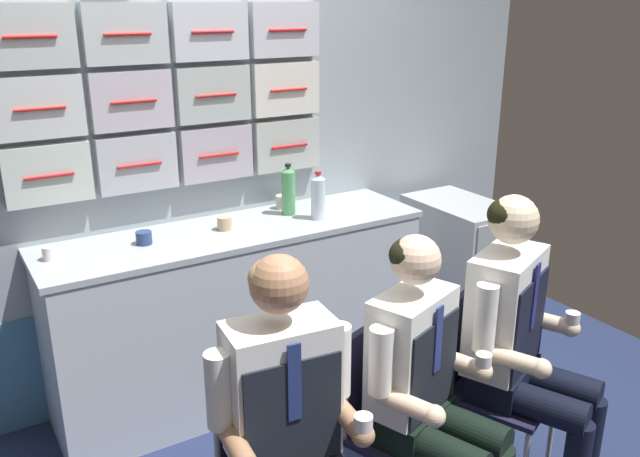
{
  "coord_description": "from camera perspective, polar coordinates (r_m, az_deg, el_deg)",
  "views": [
    {
      "loc": [
        -1.22,
        -1.79,
        2.0
      ],
      "look_at": [
        0.08,
        0.34,
        1.14
      ],
      "focal_mm": 37.26,
      "sensor_mm": 36.0,
      "label": 1
    }
  ],
  "objects": [
    {
      "name": "folding_chair_left",
      "position": [
        2.43,
        -3.93,
        -18.27
      ],
      "size": [
        0.44,
        0.44,
        0.86
      ],
      "color": "#A8AAAF",
      "rests_on": "ground"
    },
    {
      "name": "crew_member_right",
      "position": [
        2.81,
        17.0,
        -8.92
      ],
      "size": [
        0.57,
        0.7,
        1.3
      ],
      "color": "black",
      "rests_on": "ground"
    },
    {
      "name": "folding_chair_right",
      "position": [
        2.94,
        13.64,
        -11.5
      ],
      "size": [
        0.53,
        0.53,
        0.86
      ],
      "color": "#A8AAAF",
      "rests_on": "ground"
    },
    {
      "name": "crew_member_center",
      "position": [
        2.48,
        9.48,
        -13.3
      ],
      "size": [
        0.52,
        0.65,
        1.25
      ],
      "color": "black",
      "rests_on": "ground"
    },
    {
      "name": "galley_bulkhead",
      "position": [
        3.5,
        -10.24,
        3.76
      ],
      "size": [
        4.2,
        0.14,
        2.15
      ],
      "color": "#919EA8",
      "rests_on": "ground"
    },
    {
      "name": "paper_cup_tan",
      "position": [
        3.61,
        -3.27,
        2.32
      ],
      "size": [
        0.07,
        0.07,
        0.07
      ],
      "color": "beige",
      "rests_on": "galley_counter"
    },
    {
      "name": "folding_chair_center",
      "position": [
        2.63,
        6.08,
        -14.99
      ],
      "size": [
        0.51,
        0.51,
        0.86
      ],
      "color": "#A8AAAF",
      "rests_on": "ground"
    },
    {
      "name": "espresso_cup_small",
      "position": [
        3.18,
        -14.89,
        -0.75
      ],
      "size": [
        0.07,
        0.07,
        0.06
      ],
      "color": "navy",
      "rests_on": "galley_counter"
    },
    {
      "name": "crew_member_left",
      "position": [
        2.2,
        -2.4,
        -17.01
      ],
      "size": [
        0.5,
        0.63,
        1.28
      ],
      "color": "black",
      "rests_on": "ground"
    },
    {
      "name": "service_trolley",
      "position": [
        4.08,
        11.68,
        -3.32
      ],
      "size": [
        0.4,
        0.65,
        0.88
      ],
      "color": "black",
      "rests_on": "ground"
    },
    {
      "name": "coffee_cup_spare",
      "position": [
        3.12,
        -22.23,
        -1.95
      ],
      "size": [
        0.06,
        0.06,
        0.06
      ],
      "color": "white",
      "rests_on": "galley_counter"
    },
    {
      "name": "coffee_cup_white",
      "position": [
        3.3,
        -8.21,
        0.48
      ],
      "size": [
        0.07,
        0.07,
        0.07
      ],
      "color": "tan",
      "rests_on": "galley_counter"
    },
    {
      "name": "water_bottle_short",
      "position": [
        3.48,
        -2.74,
        3.27
      ],
      "size": [
        0.07,
        0.07,
        0.27
      ],
      "color": "#4D975A",
      "rests_on": "galley_counter"
    },
    {
      "name": "galley_counter",
      "position": [
        3.5,
        -6.85,
        -7.14
      ],
      "size": [
        1.95,
        0.53,
        0.93
      ],
      "color": "#B5BEC5",
      "rests_on": "ground"
    },
    {
      "name": "water_bottle_tall",
      "position": [
        3.41,
        -0.17,
        2.77
      ],
      "size": [
        0.07,
        0.07,
        0.25
      ],
      "color": "silver",
      "rests_on": "galley_counter"
    }
  ]
}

